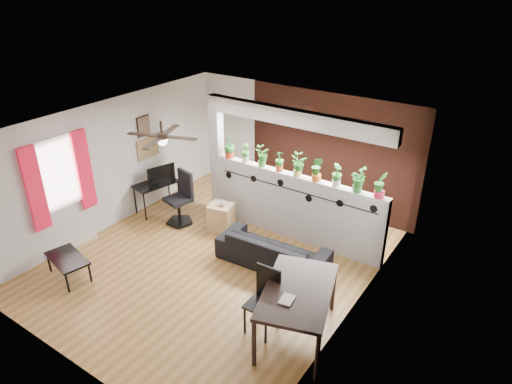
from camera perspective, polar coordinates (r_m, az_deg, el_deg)
name	(u,v)px	position (r m, az deg, el deg)	size (l,w,h in m)	color
room_shell	(214,197)	(7.87, -5.31, -0.68)	(6.30, 7.10, 2.90)	olive
partition_wall	(296,207)	(8.86, 5.01, -1.91)	(3.60, 0.18, 1.35)	#BCBCC1
ceiling_header	(300,119)	(8.17, 5.50, 9.09)	(3.60, 0.18, 0.30)	silver
pier_column	(217,156)	(9.56, -4.87, 4.45)	(0.22, 0.20, 2.60)	#BCBCC1
brick_panel	(331,154)	(9.80, 9.41, 4.74)	(3.90, 0.05, 2.60)	brown
vine_decal	(294,190)	(8.60, 4.80, 0.21)	(3.31, 0.01, 0.30)	black
window_assembly	(59,176)	(8.86, -23.40, 1.87)	(0.09, 1.30, 1.55)	white
baseboard_heater	(74,243)	(9.48, -21.81, -5.95)	(0.08, 1.00, 0.18)	silver
corkboard	(148,148)	(10.12, -13.38, 5.39)	(0.03, 0.60, 0.45)	olive
framed_art	(143,126)	(9.93, -13.90, 7.98)	(0.03, 0.34, 0.44)	#8C7259
ceiling_fan	(162,138)	(7.77, -11.66, 6.67)	(1.19, 1.19, 0.43)	black
potted_plant_0	(229,146)	(9.26, -3.33, 5.76)	(0.21, 0.26, 0.48)	red
potted_plant_1	(245,152)	(9.06, -1.32, 4.98)	(0.21, 0.17, 0.38)	white
potted_plant_2	(262,156)	(8.85, 0.77, 4.53)	(0.26, 0.24, 0.41)	#438630
potted_plant_3	(280,161)	(8.66, 2.96, 3.95)	(0.24, 0.25, 0.40)	#CB4920
potted_plant_4	(298,164)	(8.47, 5.25, 3.46)	(0.23, 0.19, 0.43)	#DECA4E
potted_plant_5	(317,168)	(8.30, 7.63, 2.97)	(0.25, 0.21, 0.47)	orange
potted_plant_6	(337,174)	(8.16, 10.09, 2.17)	(0.19, 0.23, 0.42)	white
potted_plant_7	(358,179)	(8.02, 12.64, 1.56)	(0.26, 0.28, 0.44)	#328831
potted_plant_8	(380,184)	(7.90, 15.29, 0.99)	(0.32, 0.32, 0.48)	red
sofa	(273,250)	(8.27, 2.13, -7.28)	(1.93, 0.76, 0.56)	black
cube_shelf	(221,217)	(9.30, -4.38, -3.18)	(0.47, 0.41, 0.57)	tan
cup	(223,203)	(9.11, -4.20, -1.42)	(0.13, 0.13, 0.11)	gray
computer_desk	(156,186)	(10.08, -12.39, 0.78)	(0.69, 1.02, 0.67)	black
monitor	(160,176)	(10.10, -11.88, 1.94)	(0.06, 0.36, 0.20)	black
office_chair	(181,201)	(9.56, -9.35, -1.17)	(0.58, 0.58, 1.12)	black
dining_table	(298,294)	(6.58, 5.24, -12.62)	(1.34, 1.73, 0.83)	black
book	(281,298)	(6.35, 3.11, -13.06)	(0.18, 0.24, 0.02)	gray
folding_chair	(265,294)	(6.76, 1.15, -12.67)	(0.44, 0.44, 1.04)	black
coffee_table	(67,260)	(8.54, -22.51, -7.82)	(0.94, 0.65, 0.40)	black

